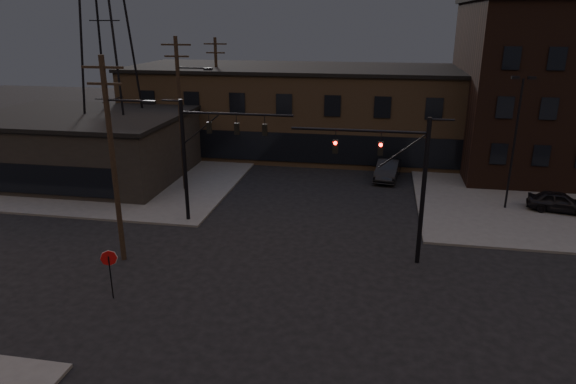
# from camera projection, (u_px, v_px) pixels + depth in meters

# --- Properties ---
(ground) EXTENTS (140.00, 140.00, 0.00)m
(ground) POSITION_uv_depth(u_px,v_px,m) (286.00, 292.00, 25.00)
(ground) COLOR black
(ground) RESTS_ON ground
(sidewalk_nw) EXTENTS (30.00, 30.00, 0.15)m
(sidewalk_nw) POSITION_uv_depth(u_px,v_px,m) (102.00, 157.00, 49.19)
(sidewalk_nw) COLOR #474744
(sidewalk_nw) RESTS_ON ground
(building_row) EXTENTS (40.00, 12.00, 8.00)m
(building_row) POSITION_uv_depth(u_px,v_px,m) (338.00, 112.00, 49.80)
(building_row) COLOR brown
(building_row) RESTS_ON ground
(building_left) EXTENTS (16.00, 12.00, 5.00)m
(building_left) POSITION_uv_depth(u_px,v_px,m) (84.00, 148.00, 42.48)
(building_left) COLOR black
(building_left) RESTS_ON ground
(traffic_signal_near) EXTENTS (7.12, 0.24, 8.00)m
(traffic_signal_near) POSITION_uv_depth(u_px,v_px,m) (402.00, 175.00, 26.71)
(traffic_signal_near) COLOR black
(traffic_signal_near) RESTS_ON ground
(traffic_signal_far) EXTENTS (7.12, 0.24, 8.00)m
(traffic_signal_far) POSITION_uv_depth(u_px,v_px,m) (203.00, 148.00, 31.98)
(traffic_signal_far) COLOR black
(traffic_signal_far) RESTS_ON ground
(stop_sign) EXTENTS (0.72, 0.33, 2.48)m
(stop_sign) POSITION_uv_depth(u_px,v_px,m) (109.00, 263.00, 23.91)
(stop_sign) COLOR black
(stop_sign) RESTS_ON ground
(utility_pole_near) EXTENTS (3.70, 0.28, 11.00)m
(utility_pole_near) POSITION_uv_depth(u_px,v_px,m) (114.00, 157.00, 26.57)
(utility_pole_near) COLOR black
(utility_pole_near) RESTS_ON ground
(utility_pole_mid) EXTENTS (3.70, 0.28, 11.50)m
(utility_pole_mid) POSITION_uv_depth(u_px,v_px,m) (181.00, 112.00, 37.84)
(utility_pole_mid) COLOR black
(utility_pole_mid) RESTS_ON ground
(utility_pole_far) EXTENTS (2.20, 0.28, 11.00)m
(utility_pole_far) POSITION_uv_depth(u_px,v_px,m) (217.00, 94.00, 49.31)
(utility_pole_far) COLOR black
(utility_pole_far) RESTS_ON ground
(transmission_tower) EXTENTS (7.00, 7.00, 25.00)m
(transmission_tower) POSITION_uv_depth(u_px,v_px,m) (104.00, 20.00, 40.79)
(transmission_tower) COLOR black
(transmission_tower) RESTS_ON ground
(lot_light_a) EXTENTS (1.50, 0.28, 9.14)m
(lot_light_a) POSITION_uv_depth(u_px,v_px,m) (516.00, 132.00, 34.08)
(lot_light_a) COLOR black
(lot_light_a) RESTS_ON ground
(parked_car_lot_a) EXTENTS (4.30, 2.45, 1.38)m
(parked_car_lot_a) POSITION_uv_depth(u_px,v_px,m) (559.00, 202.00, 34.87)
(parked_car_lot_a) COLOR black
(parked_car_lot_a) RESTS_ON sidewalk_ne
(parked_car_lot_b) EXTENTS (5.10, 3.34, 1.37)m
(parked_car_lot_b) POSITION_uv_depth(u_px,v_px,m) (575.00, 165.00, 43.70)
(parked_car_lot_b) COLOR silver
(parked_car_lot_b) RESTS_ON sidewalk_ne
(car_crossing) EXTENTS (2.35, 5.10, 1.62)m
(car_crossing) POSITION_uv_depth(u_px,v_px,m) (388.00, 170.00, 42.37)
(car_crossing) COLOR black
(car_crossing) RESTS_ON ground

